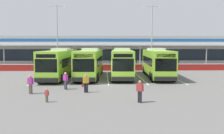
% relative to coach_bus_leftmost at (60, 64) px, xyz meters
% --- Properties ---
extents(ground_plane, '(200.00, 200.00, 0.00)m').
position_rel_coach_bus_leftmost_xyz_m(ground_plane, '(6.10, -5.59, -1.79)').
color(ground_plane, '#605E5B').
extents(terminal_building, '(70.00, 13.00, 6.00)m').
position_rel_coach_bus_leftmost_xyz_m(terminal_building, '(6.10, 21.32, 1.23)').
color(terminal_building, silver).
rests_on(terminal_building, ground).
extents(red_barrier_wall, '(60.00, 0.40, 1.10)m').
position_rel_coach_bus_leftmost_xyz_m(red_barrier_wall, '(6.10, 8.91, -1.23)').
color(red_barrier_wall, maroon).
rests_on(red_barrier_wall, ground).
extents(coach_bus_leftmost, '(3.44, 12.27, 3.78)m').
position_rel_coach_bus_leftmost_xyz_m(coach_bus_leftmost, '(0.00, 0.00, 0.00)').
color(coach_bus_leftmost, '#8CC633').
rests_on(coach_bus_leftmost, ground).
extents(coach_bus_left_centre, '(3.44, 12.27, 3.78)m').
position_rel_coach_bus_leftmost_xyz_m(coach_bus_left_centre, '(3.81, 0.34, 0.00)').
color(coach_bus_left_centre, '#8CC633').
rests_on(coach_bus_left_centre, ground).
extents(coach_bus_centre, '(3.44, 12.27, 3.78)m').
position_rel_coach_bus_leftmost_xyz_m(coach_bus_centre, '(8.01, 0.67, 0.00)').
color(coach_bus_centre, '#8CC633').
rests_on(coach_bus_centre, ground).
extents(coach_bus_right_centre, '(3.44, 12.27, 3.78)m').
position_rel_coach_bus_leftmost_xyz_m(coach_bus_right_centre, '(12.60, 0.62, 0.00)').
color(coach_bus_right_centre, '#8CC633').
rests_on(coach_bus_right_centre, ground).
extents(bay_stripe_far_west, '(0.14, 13.00, 0.01)m').
position_rel_coach_bus_leftmost_xyz_m(bay_stripe_far_west, '(-2.30, 0.41, -1.78)').
color(bay_stripe_far_west, silver).
rests_on(bay_stripe_far_west, ground).
extents(bay_stripe_west, '(0.14, 13.00, 0.01)m').
position_rel_coach_bus_leftmost_xyz_m(bay_stripe_west, '(1.90, 0.41, -1.78)').
color(bay_stripe_west, silver).
rests_on(bay_stripe_west, ground).
extents(bay_stripe_mid_west, '(0.14, 13.00, 0.01)m').
position_rel_coach_bus_leftmost_xyz_m(bay_stripe_mid_west, '(6.10, 0.41, -1.78)').
color(bay_stripe_mid_west, silver).
rests_on(bay_stripe_mid_west, ground).
extents(bay_stripe_centre, '(0.14, 13.00, 0.01)m').
position_rel_coach_bus_leftmost_xyz_m(bay_stripe_centre, '(10.30, 0.41, -1.78)').
color(bay_stripe_centre, silver).
rests_on(bay_stripe_centre, ground).
extents(bay_stripe_mid_east, '(0.14, 13.00, 0.01)m').
position_rel_coach_bus_leftmost_xyz_m(bay_stripe_mid_east, '(14.50, 0.41, -1.78)').
color(bay_stripe_mid_east, silver).
rests_on(bay_stripe_mid_east, ground).
extents(pedestrian_with_handbag, '(0.65, 0.37, 1.62)m').
position_rel_coach_bus_leftmost_xyz_m(pedestrian_with_handbag, '(4.03, -10.00, -0.93)').
color(pedestrian_with_handbag, black).
rests_on(pedestrian_with_handbag, ground).
extents(pedestrian_in_dark_coat, '(0.52, 0.41, 1.62)m').
position_rel_coach_bus_leftmost_xyz_m(pedestrian_in_dark_coat, '(2.01, -8.38, -0.91)').
color(pedestrian_in_dark_coat, '#33333D').
rests_on(pedestrian_in_dark_coat, ground).
extents(pedestrian_child, '(0.33, 0.22, 1.00)m').
position_rel_coach_bus_leftmost_xyz_m(pedestrian_child, '(1.46, -13.62, -1.24)').
color(pedestrian_child, '#4C4238').
rests_on(pedestrian_child, ground).
extents(pedestrian_near_bin, '(0.54, 0.36, 1.62)m').
position_rel_coach_bus_leftmost_xyz_m(pedestrian_near_bin, '(-0.65, -10.43, -0.91)').
color(pedestrian_near_bin, '#4C4238').
rests_on(pedestrian_near_bin, ground).
extents(pedestrian_approaching_bus, '(0.54, 0.35, 1.62)m').
position_rel_coach_bus_leftmost_xyz_m(pedestrian_approaching_bus, '(8.22, -13.95, -0.91)').
color(pedestrian_approaching_bus, black).
rests_on(pedestrian_approaching_bus, ground).
extents(lamp_post_west, '(3.24, 0.28, 11.00)m').
position_rel_coach_bus_leftmost_xyz_m(lamp_post_west, '(-2.38, 11.32, 4.50)').
color(lamp_post_west, '#9E9EA3').
rests_on(lamp_post_west, ground).
extents(lamp_post_centre, '(3.24, 0.28, 11.00)m').
position_rel_coach_bus_leftmost_xyz_m(lamp_post_centre, '(13.94, 11.33, 4.50)').
color(lamp_post_centre, '#9E9EA3').
rests_on(lamp_post_centre, ground).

